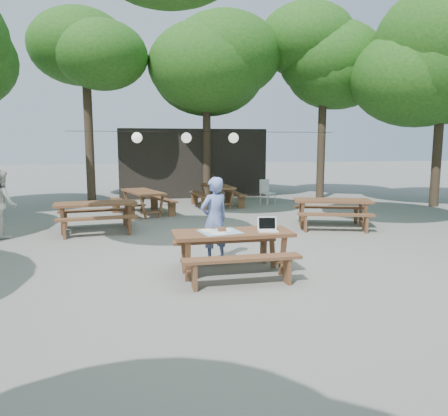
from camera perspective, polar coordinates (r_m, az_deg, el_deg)
name	(u,v)px	position (r m, az deg, el deg)	size (l,w,h in m)	color
ground	(234,252)	(9.02, 1.29, -5.83)	(80.00, 80.00, 0.00)	slate
pavilion	(190,162)	(19.19, -4.49, 5.99)	(6.00, 3.00, 2.80)	black
main_picnic_table	(233,252)	(7.46, 1.12, -5.81)	(2.00, 1.58, 0.75)	brown
picnic_table_nw	(96,217)	(11.50, -16.35, -1.07)	(2.07, 1.77, 0.75)	brown
picnic_table_ne	(332,213)	(11.94, 13.93, -0.64)	(2.29, 2.08, 0.75)	brown
picnic_table_far_w	(143,202)	(13.91, -10.52, 0.73)	(2.09, 2.29, 0.75)	brown
picnic_table_far_e	(217,195)	(15.49, -0.90, 1.66)	(1.73, 2.06, 0.75)	brown
woman	(214,220)	(8.21, -1.28, -1.52)	(0.59, 0.38, 1.61)	#758BD6
second_person	(2,204)	(11.64, -27.03, 0.52)	(0.78, 0.61, 1.61)	silver
plastic_chair	(267,197)	(16.15, 5.69, 1.43)	(0.58, 0.58, 0.90)	silver
laptop	(267,228)	(7.44, 5.70, -2.55)	(0.37, 0.31, 0.24)	white
tabletop_clutter	(220,231)	(7.34, -0.52, -3.06)	(0.75, 0.67, 0.08)	#3880C0
paper_lanterns	(187,138)	(14.62, -4.89, 9.14)	(9.00, 0.34, 0.38)	black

